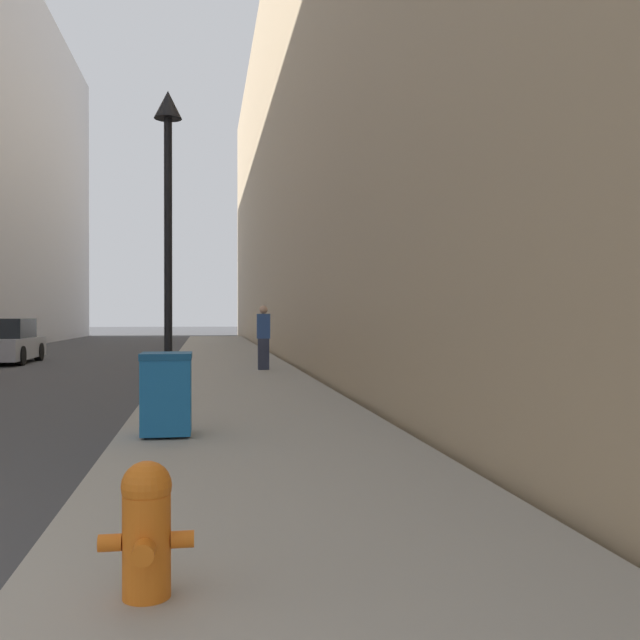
% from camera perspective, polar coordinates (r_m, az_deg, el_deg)
% --- Properties ---
extents(sidewalk_right, '(3.61, 60.00, 0.16)m').
position_cam_1_polar(sidewalk_right, '(21.36, -7.23, -3.81)').
color(sidewalk_right, '#9E998E').
rests_on(sidewalk_right, ground).
extents(building_right_stone, '(12.00, 60.00, 16.98)m').
position_cam_1_polar(building_right_stone, '(31.29, 7.26, 13.03)').
color(building_right_stone, tan).
rests_on(building_right_stone, ground).
extents(fire_hydrant, '(0.49, 0.38, 0.72)m').
position_cam_1_polar(fire_hydrant, '(3.99, -13.71, -15.72)').
color(fire_hydrant, orange).
rests_on(fire_hydrant, sidewalk_right).
extents(trash_bin, '(0.61, 0.65, 1.02)m').
position_cam_1_polar(trash_bin, '(8.98, -12.19, -5.74)').
color(trash_bin, '#19609E').
rests_on(trash_bin, sidewalk_right).
extents(lamppost, '(0.48, 0.48, 5.38)m').
position_cam_1_polar(lamppost, '(12.84, -12.06, 9.92)').
color(lamppost, black).
rests_on(lamppost, sidewalk_right).
extents(parked_sedan_far, '(1.91, 4.36, 1.53)m').
position_cam_1_polar(parked_sedan_far, '(26.61, -23.93, -1.68)').
color(parked_sedan_far, '#A3A8B2').
rests_on(parked_sedan_far, ground).
extents(pedestrian_on_sidewalk, '(0.35, 0.23, 1.75)m').
position_cam_1_polar(pedestrian_on_sidewalk, '(19.47, -4.55, -1.40)').
color(pedestrian_on_sidewalk, '#2D3347').
rests_on(pedestrian_on_sidewalk, sidewalk_right).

